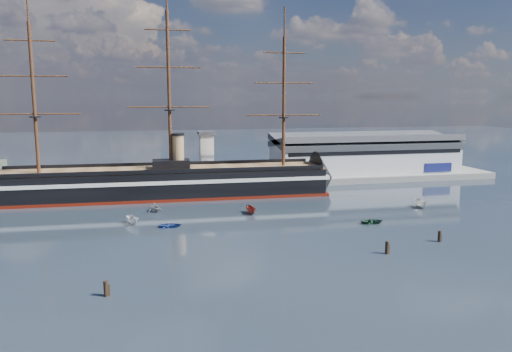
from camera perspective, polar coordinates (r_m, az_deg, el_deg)
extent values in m
plane|color=black|center=(121.52, -5.10, -3.99)|extent=(600.00, 600.00, 0.00)
cube|color=slate|center=(157.87, -3.22, -0.94)|extent=(180.00, 18.00, 2.00)
cube|color=#B7BABC|center=(174.81, 12.26, 2.16)|extent=(62.00, 20.00, 10.00)
cube|color=#3F4247|center=(174.25, 12.32, 3.99)|extent=(63.00, 21.00, 2.00)
cube|color=silver|center=(152.62, -5.66, 2.10)|extent=(4.00, 4.00, 14.00)
cube|color=#3F4247|center=(151.91, -5.71, 4.91)|extent=(5.00, 5.00, 1.00)
cube|color=black|center=(139.47, -10.45, -0.74)|extent=(88.32, 17.86, 7.00)
cube|color=silver|center=(139.27, -10.47, -0.25)|extent=(90.32, 18.14, 1.00)
cube|color=#5A1308|center=(140.13, -10.41, -2.21)|extent=(90.32, 18.10, 0.90)
cone|color=black|center=(148.58, 7.77, -0.19)|extent=(11.33, 15.91, 15.68)
cube|color=brown|center=(138.91, -10.50, 0.72)|extent=(88.29, 16.58, 0.40)
cube|color=black|center=(138.80, -9.69, 1.32)|extent=(10.12, 6.21, 2.50)
cylinder|color=tan|center=(138.50, -8.90, 2.79)|extent=(3.20, 3.20, 9.00)
cylinder|color=#381E0F|center=(140.08, -24.05, 8.05)|extent=(0.90, 0.90, 38.00)
cylinder|color=#381E0F|center=(137.59, -9.91, 9.52)|extent=(0.90, 0.90, 42.00)
cylinder|color=#381E0F|center=(142.80, 3.20, 8.41)|extent=(0.90, 0.90, 36.00)
imported|color=silver|center=(111.74, -13.92, -5.39)|extent=(6.12, 4.08, 2.30)
imported|color=navy|center=(107.62, -9.78, -5.81)|extent=(1.41, 2.97, 1.34)
imported|color=maroon|center=(118.08, -0.54, -4.34)|extent=(5.76, 2.65, 2.23)
imported|color=gray|center=(122.63, -11.47, -4.02)|extent=(7.34, 5.30, 2.47)
imported|color=#133321|center=(112.13, 13.16, -5.31)|extent=(1.34, 3.06, 1.40)
imported|color=silver|center=(131.32, 18.31, -3.44)|extent=(6.41, 2.86, 2.49)
cylinder|color=black|center=(74.05, -16.74, -13.02)|extent=(0.64, 0.64, 2.93)
cylinder|color=black|center=(91.66, 14.72, -8.62)|extent=(0.64, 0.64, 3.02)
cylinder|color=black|center=(102.06, 20.20, -7.06)|extent=(0.64, 0.64, 2.84)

